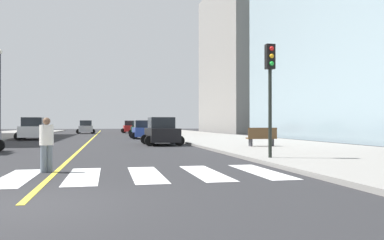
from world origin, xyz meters
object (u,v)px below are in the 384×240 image
car_white_third (33,129)px  pedestrian_crossing (46,142)px  car_green_fourth (138,129)px  car_black_sixth (162,132)px  car_red_seventh (130,127)px  park_bench (262,137)px  traffic_light_near_corner (270,78)px  car_blue_nearest (143,130)px  car_silver_fifth (86,127)px  street_lamp (0,86)px

car_white_third → pedestrian_crossing: car_white_third is taller
car_green_fourth → pedestrian_crossing: car_green_fourth is taller
car_black_sixth → car_red_seventh: bearing=-90.6°
car_white_third → park_bench: size_ratio=2.61×
car_black_sixth → park_bench: size_ratio=2.42×
traffic_light_near_corner → pedestrian_crossing: bearing=13.3°
car_white_third → pedestrian_crossing: (5.05, -26.73, -0.03)m
traffic_light_near_corner → pedestrian_crossing: (-8.26, -1.95, -2.43)m
car_white_third → pedestrian_crossing: bearing=-81.9°
pedestrian_crossing → car_white_third: bearing=69.8°
pedestrian_crossing → car_black_sixth: bearing=38.8°
car_black_sixth → pedestrian_crossing: car_black_sixth is taller
pedestrian_crossing → car_blue_nearest: bearing=48.1°
car_white_third → traffic_light_near_corner: (13.30, -24.78, 2.39)m
car_silver_fifth → pedestrian_crossing: car_silver_fifth is taller
car_blue_nearest → car_black_sixth: bearing=90.3°
car_silver_fifth → car_black_sixth: 34.65m
car_red_seventh → street_lamp: 29.50m
car_silver_fifth → car_blue_nearest: bearing=-75.7°
car_black_sixth → park_bench: bearing=133.4°
car_red_seventh → park_bench: 42.79m
car_white_third → traffic_light_near_corner: traffic_light_near_corner is taller
traffic_light_near_corner → park_bench: traffic_light_near_corner is taller
car_blue_nearest → car_silver_fifth: 22.95m
car_green_fourth → car_silver_fifth: 11.15m
car_red_seventh → car_silver_fifth: bearing=23.5°
car_green_fourth → car_red_seventh: bearing=-85.1°
car_green_fourth → traffic_light_near_corner: size_ratio=0.91×
pedestrian_crossing → street_lamp: (-7.79, 25.90, 3.95)m
car_black_sixth → car_red_seventh: size_ratio=0.99×
car_black_sixth → traffic_light_near_corner: (2.67, -13.16, 2.45)m
car_blue_nearest → traffic_light_near_corner: 25.45m
car_silver_fifth → traffic_light_near_corner: traffic_light_near_corner is taller
car_blue_nearest → traffic_light_near_corner: (2.99, -25.15, 2.51)m
car_white_third → street_lamp: size_ratio=0.59×
car_green_fourth → traffic_light_near_corner: (2.50, -38.59, 2.51)m
traffic_light_near_corner → park_bench: bearing=-109.4°
car_red_seventh → traffic_light_near_corner: size_ratio=0.98×
car_black_sixth → car_blue_nearest: bearing=-89.5°
car_blue_nearest → traffic_light_near_corner: traffic_light_near_corner is taller
car_green_fourth → street_lamp: 20.35m
traffic_light_near_corner → park_bench: size_ratio=2.50×
car_white_third → car_red_seventh: size_ratio=1.06×
park_bench → street_lamp: bearing=51.7°
car_blue_nearest → car_green_fourth: bearing=-93.3°
park_bench → street_lamp: (-18.75, 16.26, 4.20)m
car_red_seventh → car_blue_nearest: bearing=89.5°
car_blue_nearest → car_red_seventh: car_red_seventh is taller
car_silver_fifth → street_lamp: size_ratio=0.56×
park_bench → car_black_sixth: bearing=47.0°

